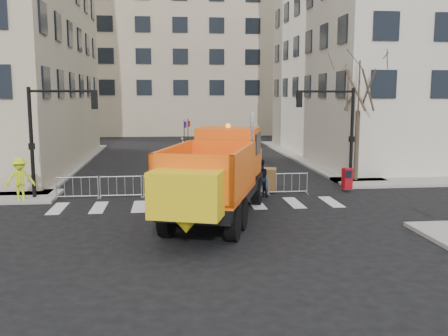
{
  "coord_description": "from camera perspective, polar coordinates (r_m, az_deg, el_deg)",
  "views": [
    {
      "loc": [
        -1.52,
        -16.93,
        5.08
      ],
      "look_at": [
        0.64,
        2.5,
        2.16
      ],
      "focal_mm": 40.0,
      "sensor_mm": 36.0,
      "label": 1
    }
  ],
  "objects": [
    {
      "name": "newspaper_box",
      "position": [
        26.71,
        13.89,
        -1.19
      ],
      "size": [
        0.51,
        0.47,
        1.1
      ],
      "primitive_type": "cube",
      "rotation": [
        0.0,
        0.0,
        0.17
      ],
      "color": "maroon",
      "rests_on": "sidewalk_back"
    },
    {
      "name": "worker",
      "position": [
        25.03,
        -22.28,
        -1.17
      ],
      "size": [
        1.49,
        1.18,
        2.01
      ],
      "primitive_type": "imported",
      "rotation": [
        0.0,
        0.0,
        0.39
      ],
      "color": "#CCED1B",
      "rests_on": "sidewalk_back"
    },
    {
      "name": "traffic_light_right",
      "position": [
        28.37,
        14.38,
        3.42
      ],
      "size": [
        0.18,
        0.18,
        5.4
      ],
      "primitive_type": "cylinder",
      "color": "black",
      "rests_on": "ground"
    },
    {
      "name": "cop_b",
      "position": [
        24.69,
        4.12,
        -1.16
      ],
      "size": [
        0.92,
        0.72,
        1.9
      ],
      "primitive_type": "imported",
      "rotation": [
        0.0,
        0.0,
        3.14
      ],
      "color": "black",
      "rests_on": "ground"
    },
    {
      "name": "cop_a",
      "position": [
        24.72,
        4.16,
        -1.46
      ],
      "size": [
        0.66,
        0.5,
        1.63
      ],
      "primitive_type": "imported",
      "rotation": [
        0.0,
        0.0,
        3.34
      ],
      "color": "black",
      "rests_on": "ground"
    },
    {
      "name": "crowd_barriers",
      "position": [
        24.96,
        -4.48,
        -1.99
      ],
      "size": [
        12.6,
        0.6,
        1.1
      ],
      "primitive_type": null,
      "color": "#9EA0A5",
      "rests_on": "ground"
    },
    {
      "name": "traffic_light_left",
      "position": [
        25.39,
        -21.13,
        2.55
      ],
      "size": [
        0.18,
        0.18,
        5.4
      ],
      "primitive_type": "cylinder",
      "color": "black",
      "rests_on": "ground"
    },
    {
      "name": "ground",
      "position": [
        17.74,
        -1.19,
        -8.14
      ],
      "size": [
        120.0,
        120.0,
        0.0
      ],
      "primitive_type": "plane",
      "color": "black",
      "rests_on": "ground"
    },
    {
      "name": "cop_c",
      "position": [
        24.54,
        1.56,
        -1.5
      ],
      "size": [
        1.0,
        0.93,
        1.65
      ],
      "primitive_type": "imported",
      "rotation": [
        0.0,
        0.0,
        3.85
      ],
      "color": "black",
      "rests_on": "ground"
    },
    {
      "name": "plow_truck",
      "position": [
        19.93,
        -0.88,
        -0.61
      ],
      "size": [
        6.28,
        11.53,
        4.33
      ],
      "rotation": [
        0.0,
        0.0,
        1.26
      ],
      "color": "black",
      "rests_on": "ground"
    },
    {
      "name": "street_tree",
      "position": [
        29.48,
        15.05,
        5.62
      ],
      "size": [
        3.0,
        3.0,
        7.5
      ],
      "primitive_type": null,
      "color": "#382B21",
      "rests_on": "ground"
    },
    {
      "name": "building_far",
      "position": [
        69.3,
        -5.22,
        14.19
      ],
      "size": [
        30.0,
        18.0,
        24.0
      ],
      "primitive_type": "cube",
      "color": "tan",
      "rests_on": "ground"
    },
    {
      "name": "sidewalk_back",
      "position": [
        25.97,
        -2.88,
        -2.63
      ],
      "size": [
        64.0,
        5.0,
        0.15
      ],
      "primitive_type": "cube",
      "color": "gray",
      "rests_on": "ground"
    }
  ]
}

